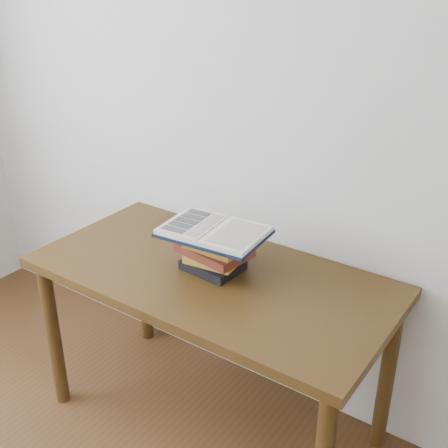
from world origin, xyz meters
The scene contains 3 objects.
desk centered at (0.07, 1.38, 0.66)m, with size 1.41×0.70×0.75m.
book_stack centered at (0.07, 1.40, 0.83)m, with size 0.29×0.21×0.16m.
open_book centered at (0.08, 1.39, 0.93)m, with size 0.40×0.30×0.03m.
Camera 1 is at (1.18, -0.13, 1.85)m, focal length 45.00 mm.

